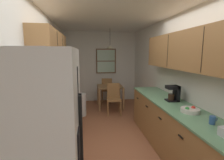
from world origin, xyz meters
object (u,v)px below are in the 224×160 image
at_px(coffee_maker, 174,93).
at_px(storage_canister, 56,102).
at_px(dining_chair_near, 114,97).
at_px(mug_by_coffeemaker, 213,120).
at_px(dining_table, 110,90).
at_px(refrigerator, 37,156).
at_px(microwave_over_range, 36,62).
at_px(fruit_bowl, 190,110).
at_px(stove_range, 51,153).
at_px(dining_chair_far, 107,89).
at_px(trash_bin, 81,105).
at_px(table_serving_bowl, 110,85).

bearing_deg(coffee_maker, storage_canister, -176.37).
bearing_deg(storage_canister, dining_chair_near, 58.38).
relative_size(storage_canister, mug_by_coffeemaker, 1.88).
xyz_separation_m(dining_table, dining_chair_near, (0.03, -0.58, -0.10)).
height_order(refrigerator, mug_by_coffeemaker, refrigerator).
bearing_deg(microwave_over_range, fruit_bowl, 1.79).
height_order(microwave_over_range, storage_canister, microwave_over_range).
bearing_deg(mug_by_coffeemaker, dining_chair_near, 104.95).
xyz_separation_m(refrigerator, fruit_bowl, (1.95, 0.80, 0.03)).
height_order(stove_range, dining_chair_far, stove_range).
distance_m(microwave_over_range, dining_chair_far, 4.13).
distance_m(microwave_over_range, dining_table, 3.59).
height_order(dining_table, fruit_bowl, fruit_bowl).
bearing_deg(dining_chair_far, trash_bin, -126.64).
relative_size(dining_table, mug_by_coffeemaker, 7.39).
bearing_deg(table_serving_bowl, refrigerator, -106.88).
distance_m(coffee_maker, mug_by_coffeemaker, 1.04).
bearing_deg(fruit_bowl, mug_by_coffeemaker, -87.10).
height_order(mug_by_coffeemaker, fruit_bowl, mug_by_coffeemaker).
bearing_deg(dining_chair_far, table_serving_bowl, -86.56).
distance_m(dining_chair_near, storage_canister, 2.44).
distance_m(microwave_over_range, dining_chair_near, 3.14).
xyz_separation_m(refrigerator, microwave_over_range, (-0.17, 0.74, 0.76)).
xyz_separation_m(stove_range, table_serving_bowl, (1.22, 3.11, 0.28)).
distance_m(refrigerator, stove_range, 0.86).
relative_size(dining_chair_near, trash_bin, 1.40).
height_order(microwave_over_range, table_serving_bowl, microwave_over_range).
distance_m(refrigerator, dining_chair_far, 4.64).
bearing_deg(microwave_over_range, refrigerator, -77.12).
xyz_separation_m(storage_canister, table_serving_bowl, (1.23, 2.57, -0.25)).
bearing_deg(coffee_maker, dining_table, 108.89).
bearing_deg(dining_table, refrigerator, -106.63).
bearing_deg(refrigerator, coffee_maker, 34.96).
bearing_deg(microwave_over_range, coffee_maker, 17.07).
height_order(dining_chair_near, fruit_bowl, fruit_bowl).
xyz_separation_m(trash_bin, storage_canister, (-0.30, -2.01, 0.68)).
height_order(dining_table, dining_chair_far, dining_chair_far).
xyz_separation_m(mug_by_coffeemaker, fruit_bowl, (-0.02, 0.43, -0.02)).
xyz_separation_m(mug_by_coffeemaker, table_serving_bowl, (-0.81, 3.47, -0.20)).
distance_m(dining_table, dining_chair_near, 0.59).
distance_m(refrigerator, dining_table, 4.08).
distance_m(trash_bin, fruit_bowl, 3.08).
relative_size(dining_chair_far, fruit_bowl, 3.31).
distance_m(stove_range, mug_by_coffeemaker, 2.12).
bearing_deg(microwave_over_range, table_serving_bowl, 66.75).
bearing_deg(table_serving_bowl, storage_canister, -115.53).
bearing_deg(dining_table, microwave_over_range, -112.88).
xyz_separation_m(refrigerator, storage_canister, (-0.06, 1.28, 0.10)).
relative_size(refrigerator, dining_table, 2.26).
xyz_separation_m(stove_range, dining_chair_far, (1.19, 3.75, 0.03)).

